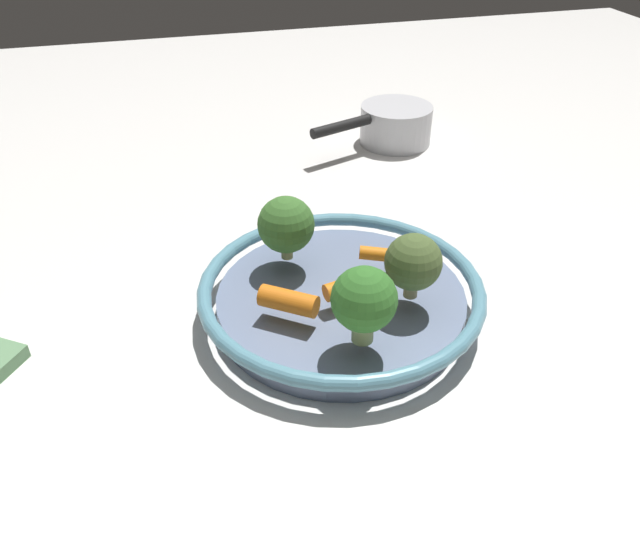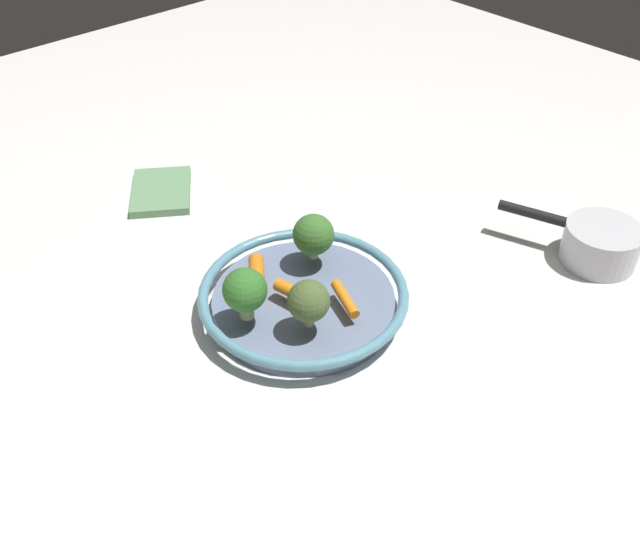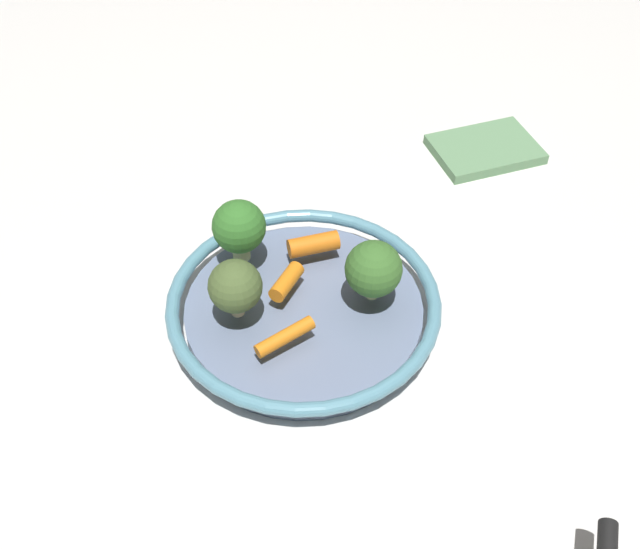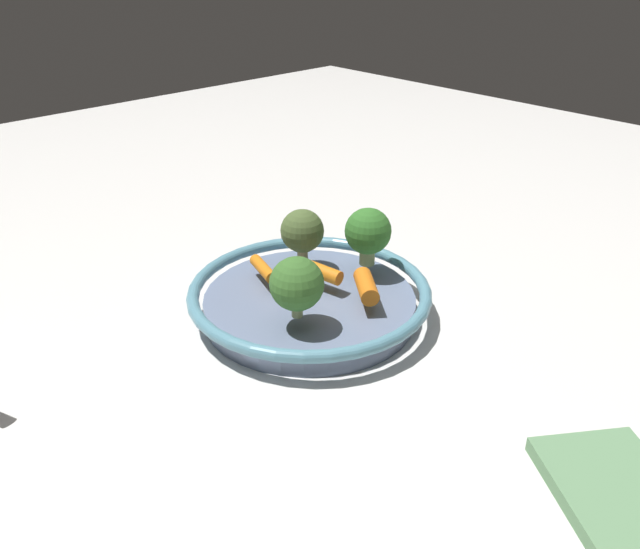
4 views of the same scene
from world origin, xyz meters
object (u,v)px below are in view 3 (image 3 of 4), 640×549
(baby_carrot_center, at_px, (313,244))
(broccoli_floret_small, at_px, (239,227))
(serving_bowl, at_px, (304,309))
(dish_towel, at_px, (485,149))
(broccoli_floret_large, at_px, (374,269))
(baby_carrot_left, at_px, (287,281))
(broccoli_floret_mid, at_px, (235,287))
(baby_carrot_right, at_px, (285,337))

(baby_carrot_center, relative_size, broccoli_floret_small, 0.76)
(serving_bowl, height_order, broccoli_floret_small, broccoli_floret_small)
(baby_carrot_center, height_order, dish_towel, baby_carrot_center)
(baby_carrot_center, distance_m, broccoli_floret_large, 0.10)
(serving_bowl, distance_m, baby_carrot_center, 0.08)
(dish_towel, bearing_deg, broccoli_floret_large, -173.03)
(serving_bowl, height_order, broccoli_floret_large, broccoli_floret_large)
(baby_carrot_left, bearing_deg, broccoli_floret_mid, 162.55)
(broccoli_floret_mid, bearing_deg, baby_carrot_center, -4.11)
(baby_carrot_center, xyz_separation_m, broccoli_floret_large, (-0.02, -0.09, 0.03))
(baby_carrot_right, xyz_separation_m, broccoli_floret_small, (0.07, 0.11, 0.04))
(baby_carrot_center, xyz_separation_m, baby_carrot_right, (-0.12, -0.05, -0.00))
(broccoli_floret_large, bearing_deg, broccoli_floret_small, 103.21)
(baby_carrot_center, bearing_deg, broccoli_floret_large, -101.79)
(broccoli_floret_mid, bearing_deg, broccoli_floret_small, 37.33)
(baby_carrot_left, bearing_deg, broccoli_floret_small, 84.48)
(broccoli_floret_small, bearing_deg, baby_carrot_right, -120.99)
(broccoli_floret_small, height_order, dish_towel, broccoli_floret_small)
(serving_bowl, distance_m, baby_carrot_right, 0.07)
(baby_carrot_left, distance_m, baby_carrot_center, 0.06)
(baby_carrot_right, relative_size, broccoli_floret_mid, 0.96)
(baby_carrot_right, xyz_separation_m, broccoli_floret_mid, (0.00, 0.06, 0.03))
(baby_carrot_right, bearing_deg, baby_carrot_center, 24.04)
(baby_carrot_right, height_order, broccoli_floret_mid, broccoli_floret_mid)
(serving_bowl, height_order, baby_carrot_center, baby_carrot_center)
(baby_carrot_center, bearing_deg, broccoli_floret_mid, 175.89)
(baby_carrot_left, bearing_deg, baby_carrot_center, 9.44)
(baby_carrot_left, distance_m, broccoli_floret_small, 0.08)
(baby_carrot_center, bearing_deg, baby_carrot_right, -155.96)
(broccoli_floret_mid, xyz_separation_m, dish_towel, (0.45, -0.06, -0.07))
(serving_bowl, height_order, dish_towel, serving_bowl)
(baby_carrot_left, relative_size, baby_carrot_center, 0.86)
(broccoli_floret_large, bearing_deg, baby_carrot_center, 78.21)
(broccoli_floret_small, distance_m, dish_towel, 0.41)
(baby_carrot_center, distance_m, dish_towel, 0.34)
(baby_carrot_center, height_order, broccoli_floret_small, broccoli_floret_small)
(baby_carrot_center, relative_size, dish_towel, 0.41)
(baby_carrot_center, bearing_deg, baby_carrot_left, -170.56)
(baby_carrot_right, relative_size, broccoli_floret_small, 0.86)
(baby_carrot_left, relative_size, dish_towel, 0.35)
(serving_bowl, distance_m, broccoli_floret_large, 0.09)
(baby_carrot_center, xyz_separation_m, dish_towel, (0.33, -0.05, -0.05))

